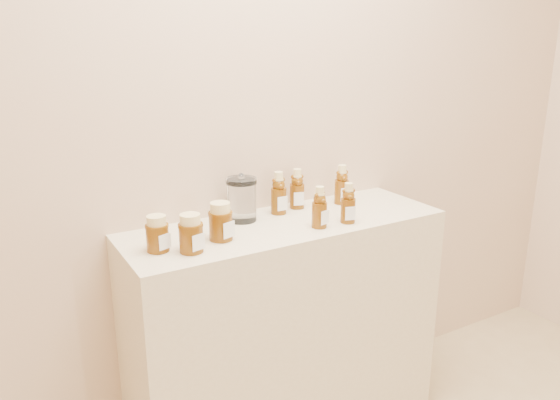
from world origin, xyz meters
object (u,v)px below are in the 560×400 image
bear_bottle_back_left (279,190)px  bear_bottle_front_left (320,204)px  display_table (286,332)px  glass_canister (242,198)px  honey_jar_left (157,233)px

bear_bottle_back_left → bear_bottle_front_left: size_ratio=1.09×
display_table → glass_canister: glass_canister is taller
bear_bottle_back_left → honey_jar_left: bearing=-164.3°
display_table → honey_jar_left: honey_jar_left is taller
bear_bottle_front_left → glass_canister: 0.29m
honey_jar_left → glass_canister: glass_canister is taller
bear_bottle_front_left → bear_bottle_back_left: bearing=90.7°
bear_bottle_back_left → glass_canister: bearing=-177.8°
display_table → bear_bottle_front_left: 0.55m
bear_bottle_back_left → honey_jar_left: size_ratio=1.58×
bear_bottle_back_left → glass_canister: size_ratio=1.06×
display_table → glass_canister: size_ratio=6.91×
display_table → bear_bottle_front_left: (0.07, -0.10, 0.53)m
glass_canister → bear_bottle_back_left: bearing=1.1°
bear_bottle_back_left → honey_jar_left: 0.54m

